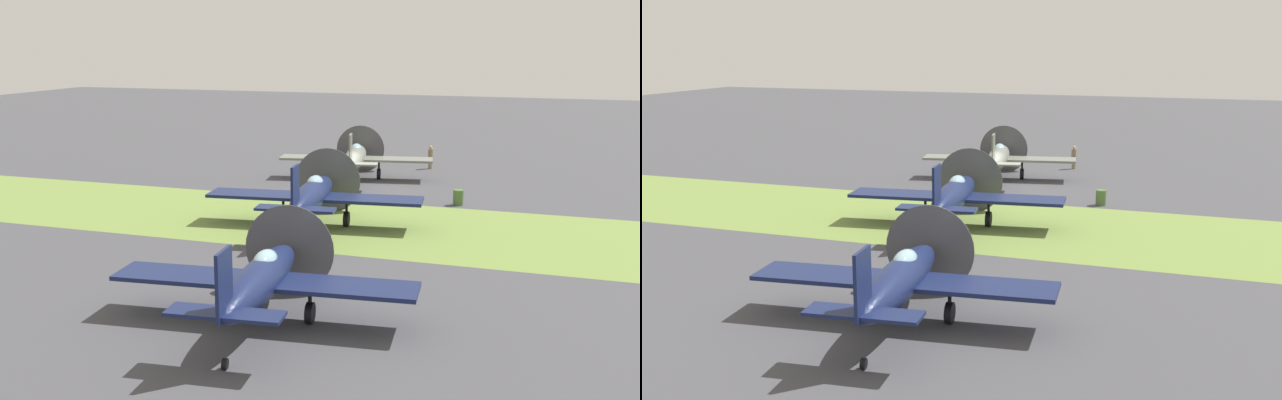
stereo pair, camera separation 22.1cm
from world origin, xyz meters
TOP-DOWN VIEW (x-y plane):
  - ground_plane at (0.00, 0.00)m, footprint 160.00×160.00m
  - grass_verge at (0.00, -9.14)m, footprint 120.00×11.00m
  - airplane_lead at (-1.39, 2.98)m, footprint 10.59×8.44m
  - airplane_wingman at (0.12, -10.22)m, footprint 11.30×8.96m
  - airplane_trail at (2.83, -23.28)m, footprint 10.67×8.46m
  - ground_crew_chief at (2.69, 8.91)m, footprint 0.38×0.59m
  - fuel_drum at (6.47, -2.74)m, footprint 0.60×0.60m

SIDE VIEW (x-z plane):
  - ground_plane at x=0.00m, z-range 0.00..0.00m
  - grass_verge at x=0.00m, z-range 0.00..0.01m
  - fuel_drum at x=6.47m, z-range 0.00..0.90m
  - ground_crew_chief at x=2.69m, z-range 0.05..1.78m
  - airplane_lead at x=-1.39m, z-range -0.30..3.44m
  - airplane_trail at x=2.83m, z-range -0.31..3.48m
  - airplane_wingman at x=0.12m, z-range -0.33..3.68m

